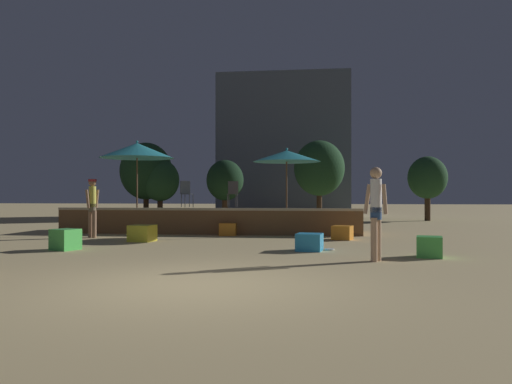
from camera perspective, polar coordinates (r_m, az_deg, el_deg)
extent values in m
plane|color=tan|center=(7.29, -7.18, -10.55)|extent=(120.00, 120.00, 0.00)
cube|color=brown|center=(17.21, -4.99, -3.30)|extent=(9.98, 2.26, 0.78)
cube|color=#CCB793|center=(16.13, -5.79, -1.97)|extent=(9.98, 0.12, 0.08)
cylinder|color=brown|center=(16.93, -13.44, -0.43)|extent=(0.05, 0.05, 2.50)
cone|color=teal|center=(16.99, -13.44, 4.63)|extent=(2.43, 2.43, 0.50)
sphere|color=teal|center=(17.02, -13.43, 5.60)|extent=(0.08, 0.08, 0.08)
cylinder|color=brown|center=(15.83, 3.52, -0.75)|extent=(0.05, 0.05, 2.33)
cone|color=teal|center=(15.87, 3.52, 4.12)|extent=(2.15, 2.15, 0.36)
sphere|color=teal|center=(15.89, 3.52, 4.92)|extent=(0.08, 0.08, 0.08)
cube|color=yellow|center=(14.16, -12.87, -4.61)|extent=(0.69, 0.69, 0.45)
cube|color=orange|center=(14.54, 9.84, -4.61)|extent=(0.66, 0.66, 0.40)
cube|color=#4CC651|center=(10.95, 19.20, -5.94)|extent=(0.59, 0.59, 0.43)
cube|color=orange|center=(15.82, -3.21, -4.27)|extent=(0.56, 0.56, 0.39)
cube|color=#4CC651|center=(12.52, -20.95, -5.09)|extent=(0.68, 0.68, 0.49)
cube|color=#2D9EDB|center=(11.60, 6.13, -5.71)|extent=(0.65, 0.65, 0.40)
cylinder|color=#997051|center=(15.86, -18.40, -3.48)|extent=(0.13, 0.13, 0.82)
cylinder|color=#997051|center=(15.73, -18.00, -3.50)|extent=(0.13, 0.13, 0.82)
cylinder|color=#72664C|center=(15.77, -18.20, -1.72)|extent=(0.21, 0.21, 0.24)
cylinder|color=#D8D14C|center=(15.77, -18.20, -0.51)|extent=(0.21, 0.21, 0.63)
cylinder|color=#997051|center=(15.66, -18.69, -0.76)|extent=(0.14, 0.17, 0.56)
cylinder|color=#997051|center=(15.88, -17.71, -0.75)|extent=(0.14, 0.17, 0.56)
sphere|color=#997051|center=(15.77, -18.19, 1.03)|extent=(0.22, 0.22, 0.22)
cylinder|color=#B22D33|center=(15.77, -18.19, 1.28)|extent=(0.24, 0.24, 0.07)
cylinder|color=tan|center=(9.92, 13.34, -5.33)|extent=(0.13, 0.13, 0.85)
cylinder|color=tan|center=(10.08, 13.76, -5.24)|extent=(0.13, 0.13, 0.85)
cylinder|color=#2D4C7F|center=(9.97, 13.55, -2.39)|extent=(0.22, 0.22, 0.24)
cylinder|color=white|center=(9.96, 13.54, -0.41)|extent=(0.22, 0.22, 0.65)
cylinder|color=tan|center=(9.89, 14.49, -0.80)|extent=(0.15, 0.13, 0.58)
cylinder|color=tan|center=(10.04, 12.61, -0.79)|extent=(0.18, 0.15, 0.58)
sphere|color=tan|center=(9.97, 13.54, 2.13)|extent=(0.23, 0.23, 0.23)
cylinder|color=#2D3338|center=(16.99, -8.12, -0.99)|extent=(0.02, 0.02, 0.45)
cylinder|color=#2D3338|center=(17.12, -7.20, -0.98)|extent=(0.02, 0.02, 0.45)
cylinder|color=#2D3338|center=(17.27, -8.52, -0.98)|extent=(0.02, 0.02, 0.45)
cylinder|color=#2D3338|center=(17.39, -7.62, -0.97)|extent=(0.02, 0.02, 0.45)
cylinder|color=#2D3338|center=(17.19, -7.86, -0.23)|extent=(0.40, 0.40, 0.02)
cube|color=#2D3338|center=(17.34, -8.10, 0.51)|extent=(0.30, 0.25, 0.45)
cylinder|color=#47474C|center=(17.92, -2.33, -0.95)|extent=(0.02, 0.02, 0.45)
cylinder|color=#47474C|center=(17.87, -3.28, -0.95)|extent=(0.02, 0.02, 0.45)
cylinder|color=#47474C|center=(17.62, -2.16, -0.96)|extent=(0.02, 0.02, 0.45)
cylinder|color=#47474C|center=(17.57, -3.12, -0.97)|extent=(0.02, 0.02, 0.45)
cylinder|color=#47474C|center=(17.74, -2.72, -0.23)|extent=(0.40, 0.40, 0.02)
cube|color=#47474C|center=(17.57, -2.63, 0.50)|extent=(0.35, 0.15, 0.45)
cylinder|color=white|center=(11.81, 8.40, -6.50)|extent=(0.22, 0.22, 0.03)
cylinder|color=#3D2B1C|center=(26.02, 7.24, -1.49)|extent=(0.28, 0.28, 1.48)
ellipsoid|color=#1E4223|center=(26.05, 7.24, 2.72)|extent=(2.61, 2.61, 2.87)
cylinder|color=#3D2B1C|center=(23.27, -3.56, -2.02)|extent=(0.28, 0.28, 1.18)
ellipsoid|color=black|center=(23.27, -3.56, 1.35)|extent=(1.73, 1.73, 1.90)
cylinder|color=#3D2B1C|center=(25.90, 19.01, -1.72)|extent=(0.28, 0.28, 1.27)
ellipsoid|color=#1E4223|center=(25.91, 19.01, 1.57)|extent=(1.90, 1.90, 2.09)
cylinder|color=#3D2B1C|center=(26.79, -12.45, -1.65)|extent=(0.28, 0.28, 1.30)
ellipsoid|color=#19381E|center=(26.81, -12.45, 2.35)|extent=(2.72, 2.72, 2.99)
cylinder|color=#3D2B1C|center=(26.28, -10.91, -1.85)|extent=(0.28, 0.28, 1.14)
ellipsoid|color=#1E4223|center=(26.28, -10.90, 1.33)|extent=(1.97, 1.97, 2.17)
cube|color=#4C5666|center=(31.20, 3.22, 5.30)|extent=(8.04, 3.17, 8.65)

